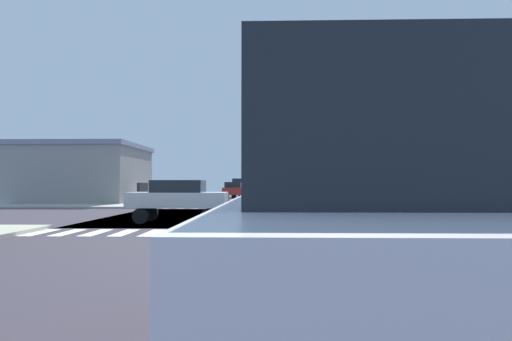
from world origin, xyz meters
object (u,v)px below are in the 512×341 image
object	(u,v)px
street_lamp	(339,142)
pickup_nearside_1	(240,187)
sedan_farside_1	(233,190)
box_truck_queued_1	(493,165)
sedan_leading_2	(178,197)
bank_building	(54,174)
suv_crossing_1	(364,227)
traffic_signal_mast	(326,143)

from	to	relation	value
street_lamp	pickup_nearside_1	bearing A→B (deg)	126.20
sedan_farside_1	box_truck_queued_1	distance (m)	25.10
sedan_farside_1	sedan_leading_2	xyz separation A→B (m)	(-0.68, -21.32, 0.00)
bank_building	suv_crossing_1	world-z (taller)	bank_building
traffic_signal_mast	pickup_nearside_1	distance (m)	22.04
traffic_signal_mast	bank_building	xyz separation A→B (m)	(-23.43, 6.46, -2.06)
sedan_farside_1	box_truck_queued_1	xyz separation A→B (m)	(13.16, -21.32, 1.45)
pickup_nearside_1	sedan_farside_1	bearing A→B (deg)	90.00
traffic_signal_mast	street_lamp	xyz separation A→B (m)	(2.24, 7.02, 0.77)
traffic_signal_mast	box_truck_queued_1	size ratio (longest dim) A/B	0.95
box_truck_queued_1	sedan_leading_2	bearing A→B (deg)	90.00
pickup_nearside_1	box_truck_queued_1	bearing A→B (deg)	112.57
traffic_signal_mast	bank_building	distance (m)	24.40
sedan_leading_2	suv_crossing_1	bearing A→B (deg)	-162.30
street_lamp	box_truck_queued_1	world-z (taller)	street_lamp
sedan_farside_1	sedan_leading_2	size ratio (longest dim) A/B	1.00
bank_building	box_truck_queued_1	size ratio (longest dim) A/B	2.36
bank_building	suv_crossing_1	distance (m)	38.01
traffic_signal_mast	bank_building	size ratio (longest dim) A/B	0.40
pickup_nearside_1	box_truck_queued_1	size ratio (longest dim) A/B	0.71
sedan_farside_1	suv_crossing_1	distance (m)	36.22
bank_building	pickup_nearside_1	xyz separation A→B (m)	(15.87, 13.96, -1.34)
traffic_signal_mast	sedan_leading_2	xyz separation A→B (m)	(-8.25, -11.24, -3.57)
sedan_farside_1	pickup_nearside_1	bearing A→B (deg)	-90.00
traffic_signal_mast	box_truck_queued_1	distance (m)	12.74
sedan_farside_1	suv_crossing_1	world-z (taller)	suv_crossing_1
street_lamp	bank_building	distance (m)	25.84
pickup_nearside_1	bank_building	bearing A→B (deg)	41.34
bank_building	pickup_nearside_1	distance (m)	21.18
sedan_farside_1	box_truck_queued_1	size ratio (longest dim) A/B	0.60
street_lamp	pickup_nearside_1	world-z (taller)	street_lamp
pickup_nearside_1	box_truck_queued_1	xyz separation A→B (m)	(13.16, -31.66, 1.27)
suv_crossing_1	sedan_leading_2	world-z (taller)	suv_crossing_1
street_lamp	bank_building	xyz separation A→B (m)	(-25.68, -0.56, -2.82)
street_lamp	box_truck_queued_1	distance (m)	18.79
pickup_nearside_1	box_truck_queued_1	world-z (taller)	box_truck_queued_1
street_lamp	sedan_leading_2	world-z (taller)	street_lamp
sedan_farside_1	sedan_leading_2	bearing A→B (deg)	88.16
street_lamp	sedan_leading_2	bearing A→B (deg)	-119.87
suv_crossing_1	bank_building	bearing A→B (deg)	121.53
traffic_signal_mast	box_truck_queued_1	xyz separation A→B (m)	(5.60, -11.24, -2.12)
traffic_signal_mast	sedan_farside_1	bearing A→B (deg)	126.90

